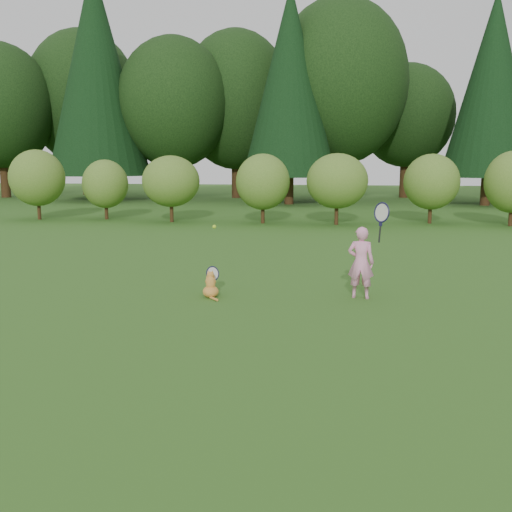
# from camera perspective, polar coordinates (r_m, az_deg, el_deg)

# --- Properties ---
(ground) EXTENTS (100.00, 100.00, 0.00)m
(ground) POSITION_cam_1_polar(r_m,az_deg,el_deg) (9.10, -2.01, -5.14)
(ground) COLOR #325718
(ground) RESTS_ON ground
(shrub_row) EXTENTS (28.00, 3.00, 2.80)m
(shrub_row) POSITION_cam_1_polar(r_m,az_deg,el_deg) (21.73, 4.35, 7.02)
(shrub_row) COLOR #476F22
(shrub_row) RESTS_ON ground
(woodland_backdrop) EXTENTS (48.00, 10.00, 15.00)m
(woodland_backdrop) POSITION_cam_1_polar(r_m,az_deg,el_deg) (32.12, 5.91, 18.67)
(woodland_backdrop) COLOR black
(woodland_backdrop) RESTS_ON ground
(child) EXTENTS (0.69, 0.45, 1.83)m
(child) POSITION_cam_1_polar(r_m,az_deg,el_deg) (9.73, 10.51, -0.49)
(child) COLOR #FA95C4
(child) RESTS_ON ground
(cat) EXTENTS (0.40, 0.67, 0.62)m
(cat) POSITION_cam_1_polar(r_m,az_deg,el_deg) (9.75, -4.56, -2.74)
(cat) COLOR #C26B25
(cat) RESTS_ON ground
(tennis_ball) EXTENTS (0.07, 0.07, 0.07)m
(tennis_ball) POSITION_cam_1_polar(r_m,az_deg,el_deg) (10.61, -4.20, 2.94)
(tennis_ball) COLOR #ADD719
(tennis_ball) RESTS_ON ground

